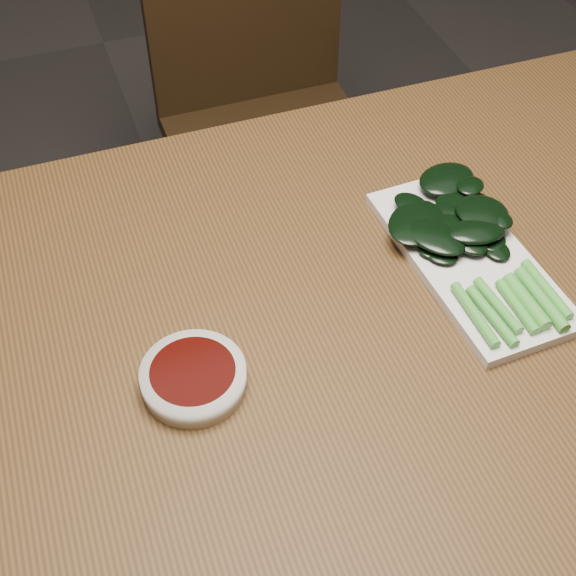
# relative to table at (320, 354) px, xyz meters

# --- Properties ---
(ground) EXTENTS (6.00, 6.00, 0.00)m
(ground) POSITION_rel_table_xyz_m (0.00, 0.00, -0.68)
(ground) COLOR #2C2A29
(ground) RESTS_ON ground
(table) EXTENTS (1.40, 0.80, 0.75)m
(table) POSITION_rel_table_xyz_m (0.00, 0.00, 0.00)
(table) COLOR #472D14
(table) RESTS_ON ground
(chair_far) EXTENTS (0.41, 0.41, 0.89)m
(chair_far) POSITION_rel_table_xyz_m (0.18, 0.77, -0.19)
(chair_far) COLOR black
(chair_far) RESTS_ON ground
(sauce_bowl) EXTENTS (0.11, 0.11, 0.03)m
(sauce_bowl) POSITION_rel_table_xyz_m (-0.17, -0.05, 0.09)
(sauce_bowl) COLOR silver
(sauce_bowl) RESTS_ON table
(serving_plate) EXTENTS (0.15, 0.31, 0.01)m
(serving_plate) POSITION_rel_table_xyz_m (0.21, 0.02, 0.08)
(serving_plate) COLOR silver
(serving_plate) RESTS_ON table
(gai_lan) EXTENTS (0.19, 0.32, 0.03)m
(gai_lan) POSITION_rel_table_xyz_m (0.21, 0.05, 0.10)
(gai_lan) COLOR green
(gai_lan) RESTS_ON serving_plate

